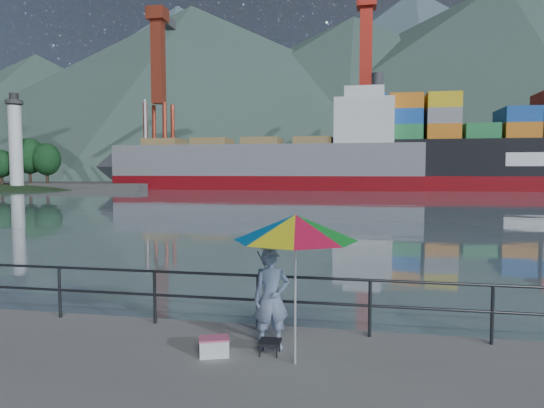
{
  "coord_description": "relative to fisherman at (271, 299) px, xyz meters",
  "views": [
    {
      "loc": [
        4.86,
        -6.76,
        2.91
      ],
      "look_at": [
        2.45,
        6.0,
        2.0
      ],
      "focal_mm": 32.0,
      "sensor_mm": 36.0,
      "label": 1
    }
  ],
  "objects": [
    {
      "name": "port_cranes",
      "position": [
        27.59,
        83.14,
        15.18
      ],
      "size": [
        116.0,
        28.0,
        38.4
      ],
      "color": "#BC4026",
      "rests_on": "ground"
    },
    {
      "name": "mountains",
      "position": [
        35.41,
        206.89,
        34.73
      ],
      "size": [
        600.0,
        332.8,
        80.0
      ],
      "color": "#385147",
      "rests_on": "ground"
    },
    {
      "name": "fisherman",
      "position": [
        0.0,
        0.0,
        0.0
      ],
      "size": [
        0.7,
        0.59,
        1.64
      ],
      "primitive_type": "imported",
      "rotation": [
        0.0,
        0.0,
        0.38
      ],
      "color": "#2C4D83",
      "rests_on": "ground"
    },
    {
      "name": "fishing_rod",
      "position": [
        -0.23,
        1.14,
        -0.82
      ],
      "size": [
        0.09,
        1.88,
        1.33
      ],
      "primitive_type": "cylinder",
      "rotation": [
        0.96,
        0.0,
        -0.04
      ],
      "color": "black",
      "rests_on": "ground"
    },
    {
      "name": "container_ship",
      "position": [
        28.56,
        73.85,
        5.0
      ],
      "size": [
        61.62,
        10.27,
        18.1
      ],
      "color": "maroon",
      "rests_on": "ground"
    },
    {
      "name": "bulk_carrier",
      "position": [
        -12.59,
        70.73,
        3.33
      ],
      "size": [
        49.83,
        8.62,
        14.5
      ],
      "color": "maroon",
      "rests_on": "ground"
    },
    {
      "name": "container_stacks",
      "position": [
        30.03,
        92.68,
        2.37
      ],
      "size": [
        58.0,
        5.4,
        7.8
      ],
      "color": "gray",
      "rests_on": "ground"
    },
    {
      "name": "folding_stool",
      "position": [
        0.03,
        -0.29,
        -0.7
      ],
      "size": [
        0.35,
        0.35,
        0.22
      ],
      "color": "black",
      "rests_on": "ground"
    },
    {
      "name": "harbor_water",
      "position": [
        -3.41,
        129.14,
        -0.82
      ],
      "size": [
        500.0,
        280.0,
        0.0
      ],
      "primitive_type": "cube",
      "color": "slate",
      "rests_on": "ground"
    },
    {
      "name": "guardrail",
      "position": [
        -3.41,
        0.84,
        -0.3
      ],
      "size": [
        22.0,
        0.06,
        1.03
      ],
      "color": "#2D3033",
      "rests_on": "ground"
    },
    {
      "name": "far_dock",
      "position": [
        6.59,
        92.14,
        -0.82
      ],
      "size": [
        200.0,
        40.0,
        0.4
      ],
      "primitive_type": "cube",
      "color": "#514F4C",
      "rests_on": "ground"
    },
    {
      "name": "cooler_bag",
      "position": [
        -0.82,
        -0.5,
        -0.69
      ],
      "size": [
        0.53,
        0.44,
        0.26
      ],
      "primitive_type": "cube",
      "rotation": [
        0.0,
        0.0,
        0.35
      ],
      "color": "silver",
      "rests_on": "ground"
    },
    {
      "name": "beach_umbrella",
      "position": [
        0.47,
        -0.58,
        1.24
      ],
      "size": [
        2.05,
        2.05,
        2.26
      ],
      "color": "white",
      "rests_on": "ground"
    }
  ]
}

